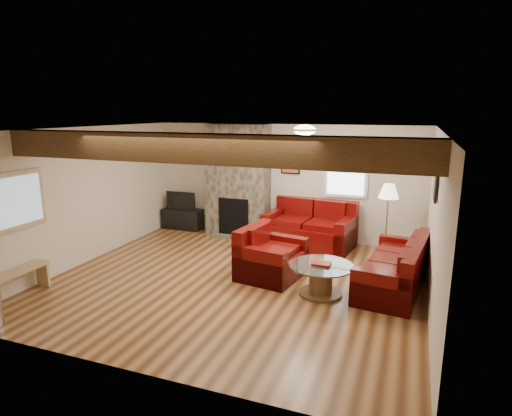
% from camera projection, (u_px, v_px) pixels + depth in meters
% --- Properties ---
extents(room, '(8.00, 8.00, 8.00)m').
position_uv_depth(room, '(235.00, 208.00, 6.89)').
color(room, '#5A3217').
rests_on(room, ground).
extents(floor, '(6.00, 6.00, 0.00)m').
position_uv_depth(floor, '(236.00, 280.00, 7.17)').
color(floor, '#5A3217').
rests_on(floor, ground).
extents(oak_beam, '(6.00, 0.36, 0.38)m').
position_uv_depth(oak_beam, '(196.00, 148.00, 5.51)').
color(oak_beam, black).
rests_on(oak_beam, room).
extents(chimney_breast, '(1.40, 0.67, 2.50)m').
position_uv_depth(chimney_breast, '(238.00, 182.00, 9.52)').
color(chimney_breast, '#36312A').
rests_on(chimney_breast, floor).
extents(back_window, '(0.90, 0.08, 1.10)m').
position_uv_depth(back_window, '(346.00, 172.00, 8.84)').
color(back_window, silver).
rests_on(back_window, room).
extents(hatch_window, '(0.08, 1.00, 0.90)m').
position_uv_depth(hatch_window, '(17.00, 201.00, 6.48)').
color(hatch_window, tan).
rests_on(hatch_window, room).
extents(ceiling_dome, '(0.40, 0.40, 0.18)m').
position_uv_depth(ceiling_dome, '(305.00, 132.00, 7.14)').
color(ceiling_dome, white).
rests_on(ceiling_dome, room).
extents(artwork_back, '(0.42, 0.06, 0.52)m').
position_uv_depth(artwork_back, '(290.00, 162.00, 9.22)').
color(artwork_back, black).
rests_on(artwork_back, room).
extents(artwork_right, '(0.06, 0.55, 0.42)m').
position_uv_depth(artwork_right, '(435.00, 185.00, 6.05)').
color(artwork_right, black).
rests_on(artwork_right, room).
extents(sofa_three, '(1.12, 2.15, 0.79)m').
position_uv_depth(sofa_three, '(394.00, 264.00, 6.81)').
color(sofa_three, '#460605').
rests_on(sofa_three, floor).
extents(loveseat, '(1.91, 1.26, 0.95)m').
position_uv_depth(loveseat, '(309.00, 225.00, 8.86)').
color(loveseat, '#460605').
rests_on(loveseat, floor).
extents(armchair_red, '(1.09, 1.20, 0.86)m').
position_uv_depth(armchair_red, '(272.00, 253.00, 7.25)').
color(armchair_red, '#460605').
rests_on(armchair_red, floor).
extents(coffee_table, '(1.00, 1.00, 0.52)m').
position_uv_depth(coffee_table, '(321.00, 280.00, 6.58)').
color(coffee_table, '#4C3018').
rests_on(coffee_table, floor).
extents(tv_cabinet, '(0.97, 0.39, 0.48)m').
position_uv_depth(tv_cabinet, '(183.00, 219.00, 10.26)').
color(tv_cabinet, black).
rests_on(tv_cabinet, floor).
extents(television, '(0.75, 0.10, 0.43)m').
position_uv_depth(television, '(182.00, 200.00, 10.16)').
color(television, black).
rests_on(television, tv_cabinet).
extents(floor_lamp, '(0.38, 0.38, 1.46)m').
position_uv_depth(floor_lamp, '(389.00, 195.00, 7.91)').
color(floor_lamp, tan).
rests_on(floor_lamp, floor).
extents(pine_bench, '(0.27, 1.17, 0.44)m').
position_uv_depth(pine_bench, '(14.00, 286.00, 6.41)').
color(pine_bench, tan).
rests_on(pine_bench, floor).
extents(coal_bucket, '(0.30, 0.30, 0.29)m').
position_uv_depth(coal_bucket, '(250.00, 241.00, 8.86)').
color(coal_bucket, slate).
rests_on(coal_bucket, floor).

